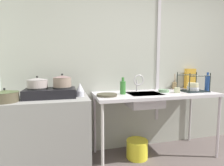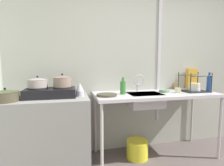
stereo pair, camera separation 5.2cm
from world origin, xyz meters
The scene contains 20 objects.
wall_back centered at (0.00, 1.79, 1.37)m, with size 5.04×0.10×2.75m, color #A6A99D.
wall_metal_strip centered at (0.11, 1.73, 1.51)m, with size 0.05×0.01×2.20m, color #BEB8BF.
counter_concrete centered at (-1.56, 1.41, 0.46)m, with size 1.03×0.65×0.91m, color gray.
counter_sink centered at (-0.09, 1.41, 0.85)m, with size 1.72×0.65×0.91m.
stove centered at (-1.49, 1.41, 0.97)m, with size 0.59×0.33×0.13m.
pot_on_left_burner centered at (-1.63, 1.41, 1.09)m, with size 0.23×0.23×0.14m.
pot_on_right_burner centered at (-1.35, 1.41, 1.11)m, with size 0.22×0.22×0.16m.
pot_beside_stove centered at (-1.93, 1.26, 0.98)m, with size 0.28×0.28×0.15m.
percolator centered at (-1.14, 1.40, 0.99)m, with size 0.10×0.10×0.17m.
sink_basin centered at (-0.27, 1.40, 0.82)m, with size 0.46×0.36×0.18m, color #BEB8BF.
faucet centered at (-0.30, 1.55, 1.07)m, with size 0.16×0.09×0.25m.
frying_pan centered at (-0.81, 1.34, 0.92)m, with size 0.26×0.26×0.03m, color #3E3A2A.
dish_rack centered at (0.52, 1.42, 0.97)m, with size 0.36×0.30×0.28m.
cup_by_rack centered at (0.21, 1.36, 0.95)m, with size 0.08×0.08×0.07m, color beige.
small_bowl_on_drainboard centered at (0.05, 1.45, 0.93)m, with size 0.15×0.15×0.04m, color gray.
bottle_by_sink centered at (-0.57, 1.43, 1.00)m, with size 0.08×0.08×0.23m.
bottle_by_rack centered at (0.73, 1.37, 1.03)m, with size 0.07×0.07×0.28m.
cereal_box centered at (0.68, 1.69, 1.07)m, with size 0.17×0.07×0.33m, color gold.
utensil_jar centered at (0.39, 1.69, 0.97)m, with size 0.07×0.07×0.25m.
bucket_on_floor centered at (-0.36, 1.40, 0.13)m, with size 0.30×0.30×0.25m, color yellow.
Camera 1 is at (-1.29, -0.78, 1.30)m, focal length 28.04 mm.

